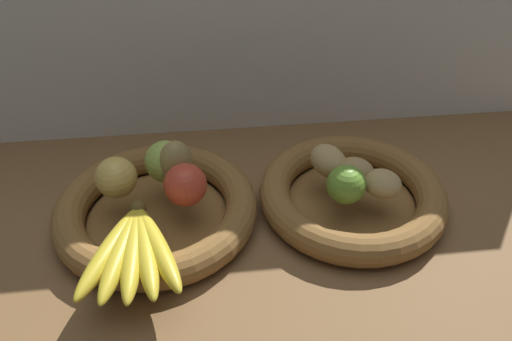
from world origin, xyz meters
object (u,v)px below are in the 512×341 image
object	(u,v)px
banana_bunch_front	(133,250)
lime_near	(346,184)
apple_golden_left	(116,177)
potato_oblong	(328,161)
fruit_bowl_left	(157,210)
potato_large	(356,171)
pear_brown	(176,164)
apple_green_back	(166,161)
fruit_bowl_right	(352,195)
potato_small	(382,184)
apple_red_right	(185,185)

from	to	relation	value
banana_bunch_front	lime_near	distance (cm)	34.35
apple_golden_left	lime_near	bearing A→B (deg)	-8.98
banana_bunch_front	potato_oblong	world-z (taller)	potato_oblong
potato_oblong	apple_golden_left	bearing A→B (deg)	-177.48
fruit_bowl_left	potato_large	distance (cm)	34.18
apple_golden_left	fruit_bowl_left	bearing A→B (deg)	-14.72
banana_bunch_front	potato_large	bearing A→B (deg)	20.00
fruit_bowl_left	pear_brown	distance (cm)	8.64
apple_green_back	lime_near	xyz separation A→B (cm)	(28.80, -9.07, -0.38)
fruit_bowl_right	lime_near	bearing A→B (deg)	-123.69
apple_golden_left	potato_small	bearing A→B (deg)	-6.69
lime_near	fruit_bowl_right	bearing A→B (deg)	56.31
fruit_bowl_left	apple_green_back	bearing A→B (deg)	66.05
pear_brown	lime_near	xyz separation A→B (cm)	(27.01, -7.30, -1.06)
apple_green_back	potato_large	xyz separation A→B (cm)	(31.65, -4.79, -1.20)
fruit_bowl_left	potato_oblong	xyz separation A→B (cm)	(29.81, 3.09, 5.40)
apple_red_right	potato_oblong	size ratio (longest dim) A/B	0.92
apple_red_right	potato_small	world-z (taller)	apple_red_right
apple_green_back	apple_red_right	size ratio (longest dim) A/B	1.03
apple_golden_left	pear_brown	xyz separation A→B (cm)	(9.72, 1.50, 0.84)
potato_oblong	lime_near	bearing A→B (deg)	-81.35
apple_green_back	apple_golden_left	size ratio (longest dim) A/B	1.05
fruit_bowl_left	banana_bunch_front	distance (cm)	13.98
fruit_bowl_left	pear_brown	bearing A→B (deg)	37.62
apple_green_back	potato_oblong	size ratio (longest dim) A/B	0.95
pear_brown	lime_near	distance (cm)	28.00
fruit_bowl_left	fruit_bowl_right	xyz separation A→B (cm)	(33.78, -0.00, 0.00)
potato_oblong	potato_large	bearing A→B (deg)	-37.87
potato_oblong	apple_red_right	bearing A→B (deg)	-168.75
apple_red_right	potato_large	size ratio (longest dim) A/B	1.09
banana_bunch_front	potato_small	distance (cm)	40.69
apple_red_right	potato_small	xyz separation A→B (cm)	(31.95, -1.76, -1.30)
potato_small	fruit_bowl_right	bearing A→B (deg)	135.00
apple_green_back	pear_brown	world-z (taller)	pear_brown
apple_red_right	pear_brown	xyz separation A→B (cm)	(-1.44, 4.79, 0.78)
fruit_bowl_left	apple_red_right	bearing A→B (deg)	-18.29
pear_brown	banana_bunch_front	distance (cm)	17.48
potato_small	fruit_bowl_left	bearing A→B (deg)	174.59
fruit_bowl_right	potato_small	distance (cm)	7.07
fruit_bowl_right	potato_large	bearing A→B (deg)	0.00
lime_near	potato_small	bearing A→B (deg)	6.67
apple_golden_left	potato_oblong	xyz separation A→B (cm)	(35.60, 1.57, -0.83)
fruit_bowl_left	potato_oblong	size ratio (longest dim) A/B	4.51
fruit_bowl_left	potato_large	xyz separation A→B (cm)	(33.78, -0.00, 5.19)
fruit_bowl_left	potato_small	distance (cm)	37.81
potato_oblong	potato_large	distance (cm)	5.04
potato_small	lime_near	distance (cm)	6.51
apple_golden_left	apple_red_right	xyz separation A→B (cm)	(11.16, -3.30, 0.07)
pear_brown	fruit_bowl_left	bearing A→B (deg)	-142.38
potato_large	fruit_bowl_left	bearing A→B (deg)	180.00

